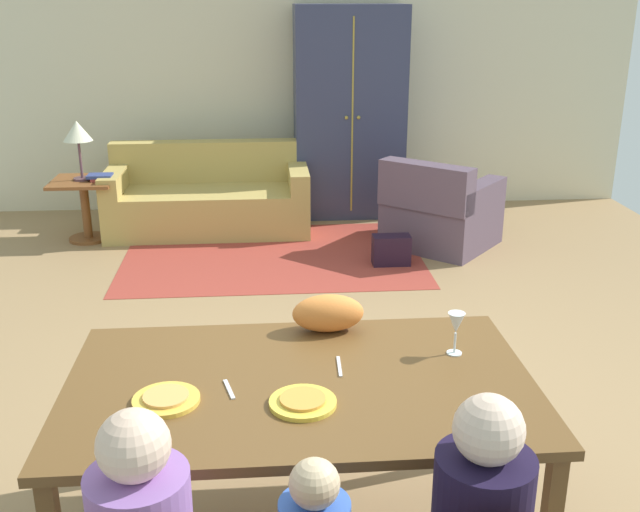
# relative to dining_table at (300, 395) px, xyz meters

# --- Properties ---
(ground_plane) EXTENTS (7.06, 6.69, 0.02)m
(ground_plane) POSITION_rel_dining_table_xyz_m (0.29, 1.95, -0.71)
(ground_plane) COLOR #97774F
(back_wall) EXTENTS (7.06, 0.10, 2.70)m
(back_wall) POSITION_rel_dining_table_xyz_m (0.29, 5.34, 0.65)
(back_wall) COLOR beige
(back_wall) RESTS_ON ground_plane
(dining_table) EXTENTS (1.83, 1.10, 0.76)m
(dining_table) POSITION_rel_dining_table_xyz_m (0.00, 0.00, 0.00)
(dining_table) COLOR brown
(dining_table) RESTS_ON ground_plane
(plate_near_man) EXTENTS (0.25, 0.25, 0.02)m
(plate_near_man) POSITION_rel_dining_table_xyz_m (-0.50, -0.12, 0.07)
(plate_near_man) COLOR gold
(plate_near_man) RESTS_ON dining_table
(pizza_near_man) EXTENTS (0.17, 0.17, 0.01)m
(pizza_near_man) POSITION_rel_dining_table_xyz_m (-0.50, -0.12, 0.09)
(pizza_near_man) COLOR #E5A453
(pizza_near_man) RESTS_ON plate_near_man
(plate_near_child) EXTENTS (0.25, 0.25, 0.02)m
(plate_near_child) POSITION_rel_dining_table_xyz_m (0.00, -0.18, 0.07)
(plate_near_child) COLOR yellow
(plate_near_child) RESTS_ON dining_table
(pizza_near_child) EXTENTS (0.17, 0.17, 0.01)m
(pizza_near_child) POSITION_rel_dining_table_xyz_m (0.00, -0.18, 0.09)
(pizza_near_child) COLOR gold
(pizza_near_child) RESTS_ON plate_near_child
(wine_glass) EXTENTS (0.07, 0.07, 0.19)m
(wine_glass) POSITION_rel_dining_table_xyz_m (0.66, 0.18, 0.20)
(wine_glass) COLOR silver
(wine_glass) RESTS_ON dining_table
(fork) EXTENTS (0.05, 0.15, 0.01)m
(fork) POSITION_rel_dining_table_xyz_m (-0.27, -0.05, 0.07)
(fork) COLOR silver
(fork) RESTS_ON dining_table
(knife) EXTENTS (0.02, 0.17, 0.01)m
(knife) POSITION_rel_dining_table_xyz_m (0.16, 0.10, 0.07)
(knife) COLOR silver
(knife) RESTS_ON dining_table
(cat) EXTENTS (0.32, 0.17, 0.17)m
(cat) POSITION_rel_dining_table_xyz_m (0.15, 0.45, 0.15)
(cat) COLOR orange
(cat) RESTS_ON dining_table
(area_rug) EXTENTS (2.60, 1.80, 0.01)m
(area_rug) POSITION_rel_dining_table_xyz_m (-0.05, 3.63, -0.69)
(area_rug) COLOR #9B382C
(area_rug) RESTS_ON ground_plane
(couch) EXTENTS (1.92, 0.86, 0.82)m
(couch) POSITION_rel_dining_table_xyz_m (-0.65, 4.49, -0.39)
(couch) COLOR tan
(couch) RESTS_ON ground_plane
(armchair) EXTENTS (1.21, 1.21, 0.82)m
(armchair) POSITION_rel_dining_table_xyz_m (1.47, 3.79, -0.38)
(armchair) COLOR #554452
(armchair) RESTS_ON ground_plane
(armoire) EXTENTS (1.10, 0.59, 2.10)m
(armoire) POSITION_rel_dining_table_xyz_m (0.77, 4.95, 0.35)
(armoire) COLOR #333855
(armoire) RESTS_ON ground_plane
(side_table) EXTENTS (0.56, 0.56, 0.58)m
(side_table) POSITION_rel_dining_table_xyz_m (-1.77, 4.23, -0.32)
(side_table) COLOR brown
(side_table) RESTS_ON ground_plane
(table_lamp) EXTENTS (0.26, 0.26, 0.54)m
(table_lamp) POSITION_rel_dining_table_xyz_m (-1.77, 4.23, 0.31)
(table_lamp) COLOR #593A44
(table_lamp) RESTS_ON side_table
(book_lower) EXTENTS (0.22, 0.16, 0.03)m
(book_lower) POSITION_rel_dining_table_xyz_m (-1.57, 4.19, -0.10)
(book_lower) COLOR #9D3833
(book_lower) RESTS_ON side_table
(book_upper) EXTENTS (0.22, 0.16, 0.03)m
(book_upper) POSITION_rel_dining_table_xyz_m (-1.60, 4.20, -0.07)
(book_upper) COLOR navy
(book_upper) RESTS_ON book_lower
(handbag) EXTENTS (0.32, 0.16, 0.26)m
(handbag) POSITION_rel_dining_table_xyz_m (0.95, 3.33, -0.57)
(handbag) COLOR black
(handbag) RESTS_ON ground_plane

